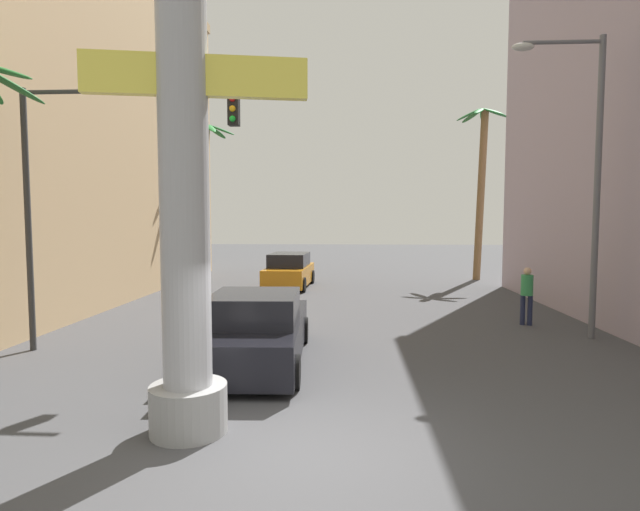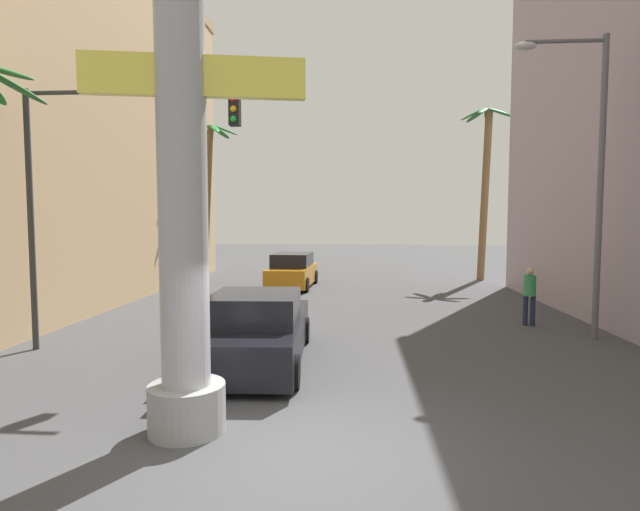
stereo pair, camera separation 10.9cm
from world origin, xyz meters
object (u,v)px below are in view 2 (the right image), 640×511
at_px(neon_sign_pole, 181,84).
at_px(pedestrian_far_left, 203,271).
at_px(palm_tree_far_right, 485,177).
at_px(pedestrian_mid_right, 530,292).
at_px(palm_tree_far_left, 209,177).
at_px(car_far, 293,271).
at_px(traffic_light_mast, 103,165).
at_px(street_lamp, 588,160).
at_px(car_lead, 258,331).

distance_m(neon_sign_pole, pedestrian_far_left, 14.87).
bearing_deg(palm_tree_far_right, pedestrian_mid_right, -97.69).
relative_size(neon_sign_pole, pedestrian_far_left, 6.52).
bearing_deg(pedestrian_far_left, palm_tree_far_right, 21.80).
xyz_separation_m(palm_tree_far_left, pedestrian_mid_right, (12.38, -10.10, -4.24)).
relative_size(car_far, palm_tree_far_right, 0.50).
relative_size(neon_sign_pole, traffic_light_mast, 1.68).
bearing_deg(car_far, pedestrian_far_left, -153.94).
relative_size(street_lamp, car_far, 1.74).
bearing_deg(traffic_light_mast, car_far, 75.07).
xyz_separation_m(car_lead, pedestrian_mid_right, (7.16, 4.28, 0.29)).
bearing_deg(car_lead, palm_tree_far_left, 109.93).
height_order(neon_sign_pole, street_lamp, neon_sign_pole).
height_order(street_lamp, car_far, street_lamp).
distance_m(traffic_light_mast, pedestrian_mid_right, 11.91).
bearing_deg(palm_tree_far_right, car_lead, -119.34).
distance_m(neon_sign_pole, car_lead, 5.54).
bearing_deg(pedestrian_far_left, neon_sign_pole, -73.93).
xyz_separation_m(neon_sign_pole, pedestrian_mid_right, (7.52, 7.80, -3.98)).
height_order(car_far, palm_tree_far_right, palm_tree_far_right).
bearing_deg(palm_tree_far_right, palm_tree_far_left, -175.72).
xyz_separation_m(street_lamp, palm_tree_far_right, (0.70, 12.70, 0.66)).
xyz_separation_m(car_lead, pedestrian_far_left, (-4.31, 10.23, 0.21)).
height_order(palm_tree_far_right, pedestrian_mid_right, palm_tree_far_right).
xyz_separation_m(street_lamp, pedestrian_mid_right, (-0.80, 1.56, -3.60)).
height_order(car_lead, palm_tree_far_right, palm_tree_far_right).
bearing_deg(traffic_light_mast, pedestrian_far_left, 93.63).
bearing_deg(neon_sign_pole, traffic_light_mast, 128.18).
bearing_deg(neon_sign_pole, car_far, 91.34).
distance_m(street_lamp, palm_tree_far_left, 17.61).
bearing_deg(pedestrian_mid_right, palm_tree_far_left, 140.79).
bearing_deg(street_lamp, car_lead, -161.14).
relative_size(neon_sign_pole, car_lead, 2.05).
bearing_deg(car_far, pedestrian_mid_right, -44.37).
distance_m(neon_sign_pole, traffic_light_mast, 5.47).
xyz_separation_m(neon_sign_pole, palm_tree_far_left, (-4.86, 17.90, 0.27)).
distance_m(neon_sign_pole, car_far, 16.08).
bearing_deg(traffic_light_mast, pedestrian_mid_right, 17.97).
bearing_deg(pedestrian_mid_right, palm_tree_far_right, 82.31).
distance_m(palm_tree_far_right, pedestrian_far_left, 14.64).
xyz_separation_m(car_lead, car_far, (-0.72, 11.99, 0.03)).
relative_size(car_far, pedestrian_far_left, 2.81).
bearing_deg(car_lead, traffic_light_mast, 168.50).
distance_m(traffic_light_mast, pedestrian_far_left, 10.09).
distance_m(street_lamp, pedestrian_mid_right, 4.00).
xyz_separation_m(street_lamp, car_lead, (-7.97, -2.72, -3.89)).
bearing_deg(palm_tree_far_left, traffic_light_mast, -83.71).
height_order(street_lamp, palm_tree_far_right, palm_tree_far_right).
height_order(car_lead, car_far, same).
relative_size(palm_tree_far_left, pedestrian_mid_right, 4.66).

